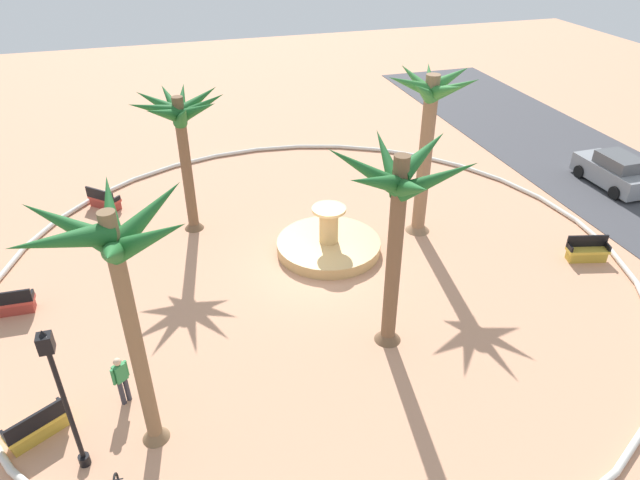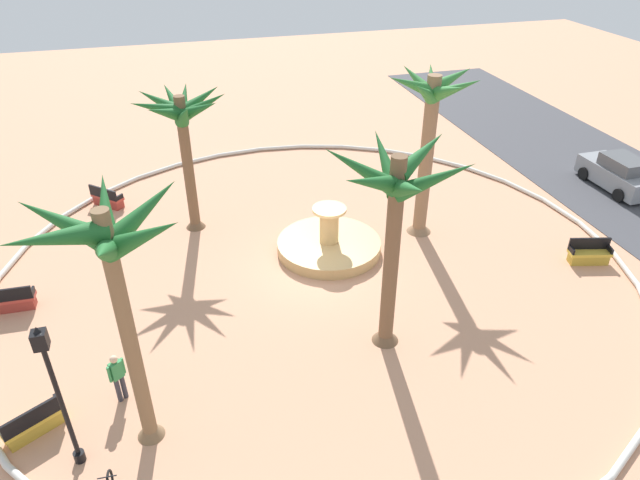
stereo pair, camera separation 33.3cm
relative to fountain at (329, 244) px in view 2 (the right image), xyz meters
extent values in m
plane|color=tan|center=(0.97, -0.81, -0.29)|extent=(80.00, 80.00, 0.00)
torus|color=silver|center=(0.97, -0.81, -0.19)|extent=(24.01, 24.01, 0.20)
cylinder|color=tan|center=(0.00, 0.00, -0.07)|extent=(4.17, 4.17, 0.45)
cylinder|color=teal|center=(0.00, 0.00, -0.10)|extent=(3.67, 3.67, 0.34)
cylinder|color=tan|center=(0.00, 0.00, 0.85)|extent=(0.75, 0.75, 1.39)
cylinder|color=#E0B370|center=(0.00, 0.00, 1.61)|extent=(1.33, 1.33, 0.12)
cylinder|color=#8E6B4C|center=(-0.44, 4.13, 3.04)|extent=(0.54, 0.54, 6.67)
cone|color=#8E6B4C|center=(-0.44, 4.13, -0.04)|extent=(1.03, 1.03, 0.50)
cone|color=#337F38|center=(0.40, 4.26, 6.03)|extent=(1.97, 0.83, 1.21)
cone|color=#337F38|center=(0.09, 4.78, 5.99)|extent=(1.63, 1.83, 1.29)
cone|color=#337F38|center=(-0.68, 4.99, 6.14)|extent=(1.06, 2.00, 1.03)
cone|color=#337F38|center=(-1.19, 4.39, 5.93)|extent=(1.95, 1.14, 1.39)
cone|color=#337F38|center=(-1.21, 3.83, 5.99)|extent=(1.98, 1.21, 1.29)
cone|color=#337F38|center=(-0.50, 3.27, 6.07)|extent=(0.71, 1.96, 1.15)
cone|color=#337F38|center=(0.08, 3.52, 5.94)|extent=(1.64, 1.80, 1.38)
cylinder|color=brown|center=(7.49, -7.17, 3.15)|extent=(0.38, 0.38, 6.88)
cone|color=brown|center=(7.49, -7.17, -0.04)|extent=(0.73, 0.73, 0.50)
cone|color=#1E6028|center=(8.40, -7.14, 6.11)|extent=(2.09, 0.63, 1.44)
cone|color=#1E6028|center=(7.97, -6.41, 6.09)|extent=(1.57, 2.05, 1.47)
cone|color=#1E6028|center=(7.00, -6.38, 6.15)|extent=(1.58, 2.07, 1.37)
cone|color=#1E6028|center=(6.61, -7.18, 6.07)|extent=(2.06, 0.58, 1.51)
cone|color=#1E6028|center=(7.06, -8.02, 6.20)|extent=(1.45, 2.13, 1.30)
cone|color=#1E6028|center=(7.97, -8.04, 6.33)|extent=(1.51, 2.13, 1.06)
cylinder|color=brown|center=(-3.37, -5.02, 2.60)|extent=(0.44, 0.44, 5.78)
cone|color=brown|center=(-3.37, -5.02, -0.04)|extent=(0.83, 0.83, 0.50)
cone|color=#1E6028|center=(-2.56, -4.92, 4.98)|extent=(1.99, 0.79, 1.49)
cone|color=#1E6028|center=(-2.77, -4.37, 5.09)|extent=(1.78, 1.83, 1.30)
cone|color=#1E6028|center=(-3.28, -4.15, 5.07)|extent=(0.78, 2.04, 1.33)
cone|color=#1E6028|center=(-3.80, -4.21, 5.15)|extent=(1.44, 2.04, 1.19)
cone|color=#1E6028|center=(-4.20, -4.82, 5.02)|extent=(2.04, 1.01, 1.42)
cone|color=#1E6028|center=(-4.24, -5.25, 5.12)|extent=(2.08, 1.07, 1.25)
cone|color=#1E6028|center=(-3.91, -5.75, 5.17)|extent=(1.64, 1.95, 1.16)
cone|color=#1E6028|center=(-3.17, -5.91, 5.18)|extent=(1.00, 2.09, 1.14)
cone|color=#1E6028|center=(-2.71, -5.61, 5.10)|extent=(1.87, 1.75, 1.28)
cylinder|color=brown|center=(5.65, 0.24, 2.93)|extent=(0.46, 0.46, 6.44)
cone|color=brown|center=(5.65, 0.24, -0.04)|extent=(0.87, 0.87, 0.50)
cone|color=#1E6028|center=(6.67, 0.11, 5.68)|extent=(2.35, 0.85, 1.45)
cone|color=#1E6028|center=(6.14, 1.09, 5.59)|extent=(1.62, 2.23, 1.60)
cone|color=#1E6028|center=(5.05, 1.16, 5.86)|extent=(1.74, 2.26, 1.13)
cone|color=#1E6028|center=(4.66, 0.26, 5.58)|extent=(2.26, 0.60, 1.62)
cone|color=#1E6028|center=(5.14, -0.65, 5.66)|extent=(1.63, 2.26, 1.49)
cone|color=#1E6028|center=(6.16, -0.68, 5.73)|extent=(1.62, 2.29, 1.36)
cube|color=gold|center=(6.55, -10.15, 0.16)|extent=(1.25, 1.63, 0.12)
cube|color=black|center=(6.73, -10.05, 0.46)|extent=(0.89, 1.41, 0.50)
cube|color=gold|center=(6.55, -10.15, -0.10)|extent=(1.15, 1.50, 0.39)
cube|color=black|center=(6.94, -10.80, 0.30)|extent=(0.43, 0.30, 0.24)
cube|color=black|center=(6.17, -9.51, 0.30)|extent=(0.43, 0.30, 0.24)
cube|color=#B73D33|center=(-6.44, -8.70, 0.16)|extent=(1.46, 1.51, 0.12)
cube|color=black|center=(-6.28, -8.84, 0.46)|extent=(1.15, 1.22, 0.50)
cube|color=#9C342B|center=(-6.44, -8.70, -0.10)|extent=(1.34, 1.39, 0.39)
cube|color=black|center=(-6.95, -9.25, 0.30)|extent=(0.38, 0.37, 0.24)
cube|color=black|center=(-5.92, -8.15, 0.30)|extent=(0.38, 0.37, 0.24)
cube|color=gold|center=(3.57, 9.51, 0.16)|extent=(0.88, 1.67, 0.12)
cube|color=black|center=(3.36, 9.56, 0.46)|extent=(0.47, 1.57, 0.50)
cube|color=gold|center=(3.57, 9.51, -0.10)|extent=(0.81, 1.54, 0.39)
cube|color=black|center=(3.75, 10.23, 0.30)|extent=(0.46, 0.19, 0.24)
cube|color=black|center=(3.38, 8.78, 0.30)|extent=(0.46, 0.19, 0.24)
cube|color=#B73D33|center=(0.64, -11.65, 0.16)|extent=(0.55, 1.61, 0.12)
cube|color=black|center=(0.85, -11.65, 0.46)|extent=(0.13, 1.60, 0.50)
cube|color=#9C342B|center=(0.64, -11.65, -0.10)|extent=(0.50, 1.49, 0.39)
cube|color=black|center=(0.67, -10.90, 0.30)|extent=(0.45, 0.09, 0.24)
cylinder|color=black|center=(7.82, -8.94, 1.63)|extent=(0.12, 0.12, 3.85)
cylinder|color=black|center=(7.82, -8.94, -0.14)|extent=(0.28, 0.28, 0.30)
cube|color=black|center=(7.82, -8.94, 3.77)|extent=(0.32, 0.32, 0.44)
sphere|color=#F2EDCC|center=(7.82, -8.94, 3.77)|extent=(0.22, 0.22, 0.22)
cone|color=black|center=(7.82, -8.94, 4.05)|extent=(0.20, 0.20, 0.18)
cylinder|color=black|center=(9.10, -8.12, 0.43)|extent=(0.05, 0.44, 0.03)
cylinder|color=#33333D|center=(6.00, -7.99, 0.13)|extent=(0.14, 0.14, 0.84)
cylinder|color=#33333D|center=(5.89, -7.84, 0.13)|extent=(0.14, 0.14, 0.84)
cube|color=#338C4C|center=(5.95, -7.91, 0.82)|extent=(0.36, 0.39, 0.56)
sphere|color=beige|center=(5.95, -7.91, 1.22)|extent=(0.22, 0.22, 0.22)
cylinder|color=#338C4C|center=(6.08, -8.09, 0.82)|extent=(0.09, 0.09, 0.53)
cylinder|color=#338C4C|center=(5.82, -7.74, 0.82)|extent=(0.09, 0.09, 0.53)
cube|color=gray|center=(-1.69, 15.07, 0.34)|extent=(4.03, 1.76, 0.90)
cube|color=#545558|center=(-1.49, 15.07, 1.07)|extent=(2.02, 1.47, 0.60)
cube|color=#333D47|center=(-2.39, 15.06, 0.99)|extent=(0.31, 1.36, 0.51)
cylinder|color=black|center=(-2.92, 14.20, 0.03)|extent=(0.64, 0.23, 0.64)
cylinder|color=black|center=(-2.94, 15.90, 0.03)|extent=(0.64, 0.23, 0.64)
cylinder|color=black|center=(-0.44, 14.24, 0.03)|extent=(0.64, 0.23, 0.64)
camera|label=1|loc=(18.49, -5.90, 12.19)|focal=31.99mm
camera|label=2|loc=(18.58, -5.58, 12.19)|focal=31.99mm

